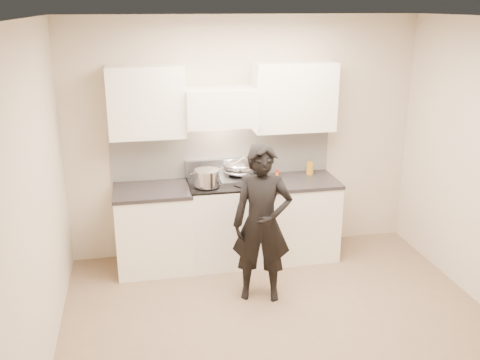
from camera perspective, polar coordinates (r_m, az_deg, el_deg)
name	(u,v)px	position (r m, az deg, el deg)	size (l,w,h in m)	color
ground_plane	(283,326)	(5.08, 4.60, -15.30)	(4.00, 4.00, 0.00)	#7D684E
room_shell	(270,147)	(4.73, 3.20, 3.50)	(4.04, 3.54, 2.70)	#C3B198
stove	(224,222)	(6.02, -1.74, -4.45)	(0.76, 0.65, 0.96)	white
counter_right	(295,217)	(6.21, 5.85, -3.96)	(0.92, 0.67, 0.92)	white
counter_left	(154,228)	(5.96, -9.18, -5.10)	(0.82, 0.67, 0.92)	white
wok	(239,168)	(5.99, -0.15, 1.33)	(0.35, 0.42, 0.28)	#BAB9C4
stock_pot	(207,178)	(5.67, -3.56, 0.23)	(0.37, 0.34, 0.18)	#BAB9C4
utensil_crock	(260,167)	(6.15, 2.10, 1.37)	(0.11, 0.11, 0.30)	#AAAEBE
spice_jar	(277,173)	(6.11, 3.96, 0.71)	(0.04, 0.04, 0.08)	#EC5813
oil_glass	(310,168)	(6.23, 7.48, 1.27)	(0.08, 0.08, 0.15)	#AA781D
person	(262,224)	(5.17, 2.36, -4.68)	(0.58, 0.38, 1.58)	black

